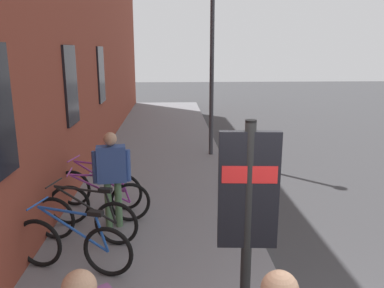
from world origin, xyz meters
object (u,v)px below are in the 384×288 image
transit_info_sign (248,206)px  street_lamp (212,40)px  bicycle_mid_rack (73,245)px  pedestrian_by_facade (112,170)px  bicycle_beside_lamp (85,219)px  bicycle_leaning_wall (100,202)px  bicycle_nearest_sign (99,188)px

transit_info_sign → street_lamp: size_ratio=0.43×
bicycle_mid_rack → street_lamp: bearing=-22.3°
transit_info_sign → pedestrian_by_facade: size_ratio=1.44×
bicycle_beside_lamp → bicycle_leaning_wall: 0.71m
transit_info_sign → pedestrian_by_facade: bearing=29.5°
bicycle_beside_lamp → bicycle_leaning_wall: bearing=-9.1°
bicycle_mid_rack → bicycle_nearest_sign: (2.25, 0.05, 0.00)m
bicycle_nearest_sign → bicycle_mid_rack: bearing=-178.7°
bicycle_mid_rack → street_lamp: (6.11, -2.50, 2.87)m
bicycle_nearest_sign → transit_info_sign: size_ratio=0.72×
street_lamp → bicycle_leaning_wall: bearing=152.2°
transit_info_sign → bicycle_mid_rack: bearing=51.8°
bicycle_mid_rack → bicycle_nearest_sign: bearing=1.3°
bicycle_nearest_sign → street_lamp: 5.44m
bicycle_nearest_sign → bicycle_leaning_wall: bearing=-168.1°
transit_info_sign → pedestrian_by_facade: 3.51m
bicycle_beside_lamp → street_lamp: street_lamp is taller
pedestrian_by_facade → bicycle_nearest_sign: bearing=25.1°
pedestrian_by_facade → bicycle_beside_lamp: bearing=145.7°
bicycle_leaning_wall → street_lamp: size_ratio=0.32×
transit_info_sign → bicycle_nearest_sign: bearing=28.6°
bicycle_leaning_wall → bicycle_nearest_sign: 0.71m
bicycle_mid_rack → street_lamp: street_lamp is taller
bicycle_leaning_wall → transit_info_sign: size_ratio=0.74×
bicycle_mid_rack → bicycle_beside_lamp: 0.85m
bicycle_mid_rack → bicycle_beside_lamp: bearing=1.1°
bicycle_leaning_wall → street_lamp: bearing=-27.8°
bicycle_mid_rack → transit_info_sign: 2.89m
bicycle_beside_lamp → transit_info_sign: transit_info_sign is taller
bicycle_leaning_wall → pedestrian_by_facade: 0.70m
bicycle_nearest_sign → pedestrian_by_facade: 1.14m
bicycle_mid_rack → transit_info_sign: bearing=-128.2°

